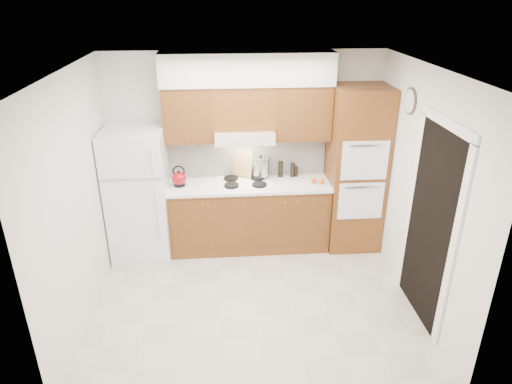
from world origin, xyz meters
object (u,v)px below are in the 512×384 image
oven_cabinet (356,170)px  kettle (179,179)px  fridge (139,194)px  stock_pot (260,166)px

oven_cabinet → kettle: (-2.32, 0.01, -0.06)m
fridge → stock_pot: 1.64m
fridge → stock_pot: size_ratio=6.78×
oven_cabinet → kettle: oven_cabinet is taller
fridge → kettle: size_ratio=9.38×
fridge → oven_cabinet: oven_cabinet is taller
fridge → stock_pot: (1.60, 0.26, 0.24)m
fridge → kettle: bearing=5.2°
oven_cabinet → fridge: bearing=-179.3°
fridge → kettle: fridge is taller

